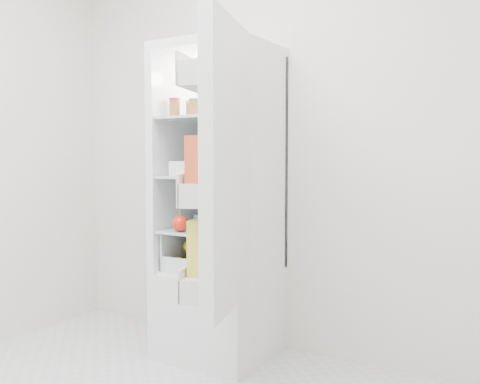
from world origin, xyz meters
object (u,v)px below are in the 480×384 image
Objects in this scene: refrigerator at (223,241)px; fridge_door at (220,172)px; mushroom_bowl at (207,220)px; red_cabbage at (247,216)px.

fridge_door is at bearing -58.40° from refrigerator.
refrigerator reaches higher than fridge_door.
refrigerator reaches higher than mushroom_bowl.
mushroom_bowl is at bearing 22.47° from fridge_door.
mushroom_bowl is at bearing -170.41° from refrigerator.
fridge_door is (0.38, -0.63, 0.43)m from refrigerator.
refrigerator is 0.16m from mushroom_bowl.
red_cabbage is (0.15, 0.02, 0.16)m from refrigerator.
refrigerator is 1.38× the size of fridge_door.
fridge_door is (0.49, -0.61, 0.31)m from mushroom_bowl.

